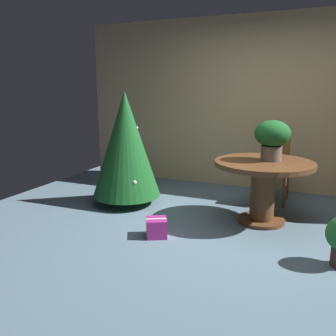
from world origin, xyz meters
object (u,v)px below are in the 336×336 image
(round_dining_table, at_px, (263,180))
(flower_vase, at_px, (272,137))
(wooden_chair_far, at_px, (274,165))
(gift_box_purple, at_px, (156,228))
(holiday_tree, at_px, (126,144))

(round_dining_table, distance_m, flower_vase, 0.51)
(wooden_chair_far, relative_size, gift_box_purple, 3.05)
(flower_vase, xyz_separation_m, wooden_chair_far, (-0.06, 0.84, -0.50))
(holiday_tree, bearing_deg, flower_vase, 2.06)
(holiday_tree, xyz_separation_m, gift_box_purple, (0.85, -0.88, -0.71))
(round_dining_table, xyz_separation_m, gift_box_purple, (-0.95, -0.87, -0.41))
(wooden_chair_far, relative_size, holiday_tree, 0.59)
(round_dining_table, bearing_deg, holiday_tree, 179.73)
(round_dining_table, xyz_separation_m, flower_vase, (0.06, 0.08, 0.50))
(flower_vase, distance_m, holiday_tree, 1.87)
(flower_vase, relative_size, gift_box_purple, 1.58)
(holiday_tree, bearing_deg, wooden_chair_far, 26.69)
(flower_vase, xyz_separation_m, holiday_tree, (-1.86, -0.07, -0.19))
(flower_vase, bearing_deg, holiday_tree, -177.94)
(round_dining_table, bearing_deg, wooden_chair_far, 90.00)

